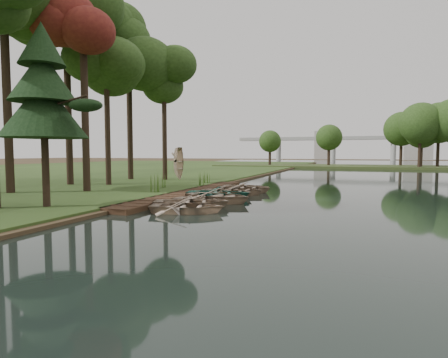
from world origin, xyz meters
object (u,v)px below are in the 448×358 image
(rowboat_1, at_px, (191,201))
(stored_rowboat, at_px, (179,177))
(rowboat_0, at_px, (187,205))
(rowboat_2, at_px, (202,199))
(boardwalk, at_px, (190,193))
(pine_tree, at_px, (43,92))

(rowboat_1, xyz_separation_m, stored_rowboat, (-7.43, 13.67, 0.18))
(rowboat_0, height_order, stored_rowboat, stored_rowboat)
(rowboat_0, relative_size, rowboat_2, 1.05)
(rowboat_2, bearing_deg, rowboat_0, -163.45)
(boardwalk, relative_size, rowboat_0, 4.86)
(rowboat_1, xyz_separation_m, pine_tree, (-5.80, -3.07, 5.01))
(rowboat_2, relative_size, stored_rowboat, 1.08)
(pine_tree, bearing_deg, rowboat_1, 27.91)
(rowboat_0, xyz_separation_m, rowboat_1, (-0.35, 1.25, 0.03))
(boardwalk, height_order, pine_tree, pine_tree)
(rowboat_1, bearing_deg, pine_tree, 99.48)
(rowboat_2, relative_size, pine_tree, 0.38)
(rowboat_2, xyz_separation_m, stored_rowboat, (-7.45, 12.46, 0.23))
(boardwalk, height_order, rowboat_1, rowboat_1)
(rowboat_0, relative_size, stored_rowboat, 1.13)
(stored_rowboat, xyz_separation_m, pine_tree, (1.64, -16.74, 4.83))
(rowboat_0, relative_size, pine_tree, 0.40)
(rowboat_1, bearing_deg, rowboat_0, 177.35)
(boardwalk, xyz_separation_m, rowboat_2, (2.52, -4.01, 0.23))
(rowboat_0, height_order, rowboat_2, rowboat_0)
(rowboat_0, xyz_separation_m, rowboat_2, (-0.34, 2.46, -0.02))
(rowboat_0, bearing_deg, stored_rowboat, 13.26)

